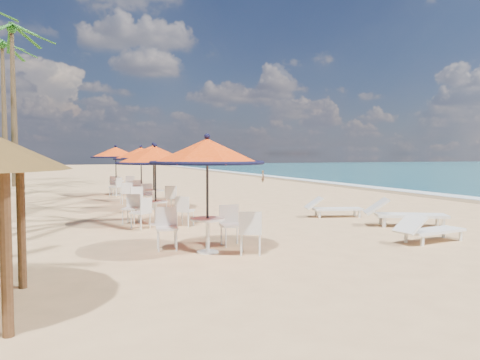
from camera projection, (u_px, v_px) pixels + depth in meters
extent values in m
plane|color=tan|center=(400.00, 235.00, 11.59)|extent=(160.00, 160.00, 0.00)
cube|color=white|center=(416.00, 192.00, 24.21)|extent=(1.20, 140.00, 0.04)
cube|color=olive|center=(402.00, 193.00, 23.90)|extent=(1.40, 140.00, 0.02)
cylinder|color=black|center=(207.00, 196.00, 9.41)|extent=(0.05, 0.05, 2.31)
cone|color=#F54A15|center=(207.00, 151.00, 9.36)|extent=(2.31, 2.31, 0.50)
torus|color=black|center=(207.00, 163.00, 9.37)|extent=(2.31, 2.31, 0.07)
sphere|color=black|center=(207.00, 136.00, 9.34)|extent=(0.12, 0.12, 0.12)
cylinder|color=white|center=(207.00, 219.00, 9.43)|extent=(0.70, 0.70, 0.04)
cylinder|color=white|center=(208.00, 235.00, 9.45)|extent=(0.08, 0.08, 0.70)
cylinder|color=black|center=(155.00, 186.00, 13.15)|extent=(0.05, 0.05, 2.20)
cone|color=#F54A15|center=(155.00, 155.00, 13.11)|extent=(2.20, 2.20, 0.48)
torus|color=black|center=(155.00, 163.00, 13.12)|extent=(2.20, 2.20, 0.07)
sphere|color=black|center=(155.00, 145.00, 13.09)|extent=(0.11, 0.11, 0.11)
cylinder|color=white|center=(156.00, 202.00, 13.18)|extent=(0.67, 0.67, 0.04)
cylinder|color=white|center=(156.00, 213.00, 13.20)|extent=(0.08, 0.08, 0.67)
cylinder|color=black|center=(154.00, 177.00, 16.76)|extent=(0.05, 0.05, 2.31)
cone|color=#F54A15|center=(153.00, 152.00, 16.71)|extent=(2.31, 2.31, 0.50)
torus|color=black|center=(154.00, 159.00, 16.72)|extent=(2.31, 2.31, 0.07)
sphere|color=black|center=(153.00, 144.00, 16.69)|extent=(0.12, 0.12, 0.12)
cylinder|color=white|center=(154.00, 190.00, 16.78)|extent=(0.70, 0.70, 0.04)
cylinder|color=white|center=(154.00, 200.00, 16.80)|extent=(0.08, 0.08, 0.70)
cylinder|color=black|center=(141.00, 175.00, 19.32)|extent=(0.05, 0.05, 2.26)
cone|color=#F54A15|center=(141.00, 153.00, 19.27)|extent=(2.26, 2.26, 0.49)
torus|color=black|center=(141.00, 159.00, 19.29)|extent=(2.26, 2.26, 0.07)
sphere|color=black|center=(141.00, 146.00, 19.26)|extent=(0.12, 0.12, 0.12)
cylinder|color=white|center=(141.00, 186.00, 19.35)|extent=(0.69, 0.69, 0.04)
cylinder|color=white|center=(141.00, 194.00, 19.37)|extent=(0.08, 0.08, 0.69)
cylinder|color=black|center=(116.00, 171.00, 22.43)|extent=(0.05, 0.05, 2.33)
cone|color=#F54A15|center=(116.00, 152.00, 22.38)|extent=(2.33, 2.33, 0.51)
torus|color=black|center=(116.00, 157.00, 22.39)|extent=(2.33, 2.33, 0.07)
sphere|color=black|center=(116.00, 146.00, 22.36)|extent=(0.12, 0.12, 0.12)
cylinder|color=white|center=(116.00, 181.00, 22.46)|extent=(0.71, 0.71, 0.04)
cylinder|color=white|center=(116.00, 188.00, 22.47)|extent=(0.08, 0.08, 0.71)
cube|color=white|center=(434.00, 231.00, 10.62)|extent=(1.61, 0.78, 0.06)
cube|color=white|center=(410.00, 224.00, 10.24)|extent=(0.59, 0.63, 0.38)
cube|color=white|center=(433.00, 237.00, 10.63)|extent=(0.05, 0.05, 0.22)
cube|color=white|center=(411.00, 215.00, 12.86)|extent=(1.98, 1.46, 0.08)
cube|color=white|center=(376.00, 206.00, 12.95)|extent=(0.87, 0.89, 0.46)
cube|color=white|center=(411.00, 222.00, 12.87)|extent=(0.07, 0.07, 0.26)
cube|color=white|center=(337.00, 209.00, 14.80)|extent=(1.63, 0.97, 0.06)
cube|color=white|center=(314.00, 203.00, 14.73)|extent=(0.65, 0.68, 0.38)
cube|color=white|center=(337.00, 214.00, 14.81)|extent=(0.05, 0.05, 0.22)
cylinder|color=brown|center=(21.00, 225.00, 6.92)|extent=(0.13, 0.13, 1.90)
cylinder|color=brown|center=(6.00, 251.00, 5.07)|extent=(0.13, 0.13, 1.90)
cone|color=brown|center=(14.00, 108.00, 28.38)|extent=(0.44, 0.44, 9.51)
sphere|color=#1D5518|center=(12.00, 29.00, 28.11)|extent=(0.56, 0.56, 0.56)
cone|color=brown|center=(4.00, 114.00, 32.95)|extent=(0.44, 0.44, 9.62)
sphere|color=#1D5518|center=(2.00, 45.00, 32.68)|extent=(0.56, 0.56, 0.56)
imported|color=#866044|center=(263.00, 176.00, 32.35)|extent=(0.23, 0.34, 0.90)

